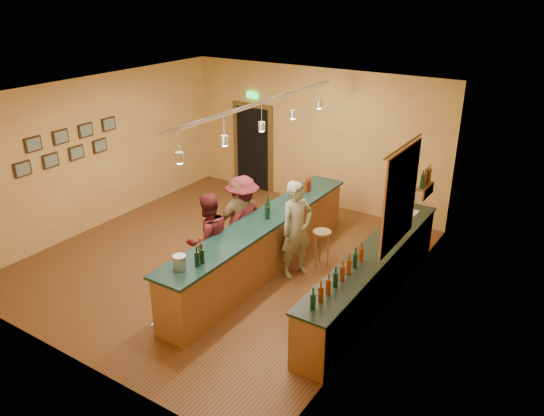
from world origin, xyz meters
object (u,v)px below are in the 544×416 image
Objects in this scene: back_counter at (373,275)px; tasting_bar at (262,242)px; bartender at (297,230)px; bar_stool at (322,238)px; customer_c at (243,220)px; customer_a at (208,240)px; customer_b at (240,222)px.

tasting_bar reaches higher than back_counter.
bartender is (-1.51, 0.09, 0.41)m from back_counter.
customer_c is at bearing -153.86° from bar_stool.
bartender is 2.55× the size of bar_stool.
customer_c is at bearing -157.36° from customer_a.
bar_stool is (1.33, 1.66, -0.30)m from customer_a.
tasting_bar is (-2.06, -0.18, 0.12)m from back_counter.
bar_stool is at bearing -0.61° from bartender.
back_counter is at bearing -70.89° from bartender.
back_counter is 2.66× the size of customer_c.
back_counter is 6.48× the size of bar_stool.
bartender reaches higher than customer_b.
bartender reaches higher than customer_a.
tasting_bar is 2.98× the size of customer_a.
customer_a is at bearing -158.56° from back_counter.
back_counter is at bearing -26.27° from bar_stool.
bar_stool is at bearing 136.18° from customer_b.
customer_c is at bearing -163.19° from customer_b.
customer_a is at bearing -123.02° from tasting_bar.
customer_a is at bearing 157.70° from bartender.
customer_b is at bearing -150.63° from bar_stool.
tasting_bar is at bearing -133.93° from bar_stool.
customer_a is at bearing -128.79° from bar_stool.
tasting_bar is 3.04× the size of customer_b.
bar_stool is (0.78, 0.81, -0.05)m from tasting_bar.
bar_stool is (1.33, 0.65, -0.30)m from customer_c.
tasting_bar is 1.04m from customer_a.
customer_b is at bearing -177.42° from back_counter.
customer_b is at bearing -157.36° from customer_a.
customer_b is 0.98× the size of customer_c.
back_counter is 2.54× the size of bartender.
customer_c is 2.43× the size of bar_stool.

